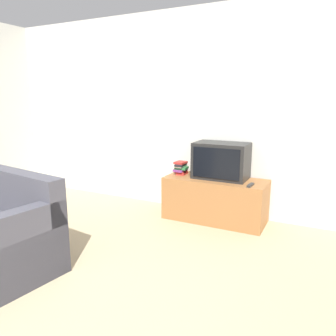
% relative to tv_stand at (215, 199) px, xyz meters
% --- Properties ---
extents(wall_back, '(9.00, 0.06, 2.60)m').
position_rel_tv_stand_xyz_m(wall_back, '(-0.39, 0.31, 1.04)').
color(wall_back, silver).
rests_on(wall_back, ground_plane).
extents(tv_stand, '(1.23, 0.52, 0.53)m').
position_rel_tv_stand_xyz_m(tv_stand, '(0.00, 0.00, 0.00)').
color(tv_stand, '#9E6638').
rests_on(tv_stand, ground_plane).
extents(television, '(0.64, 0.40, 0.44)m').
position_rel_tv_stand_xyz_m(television, '(0.04, 0.06, 0.48)').
color(television, black).
rests_on(television, tv_stand).
extents(book_stack, '(0.16, 0.22, 0.17)m').
position_rel_tv_stand_xyz_m(book_stack, '(-0.48, 0.03, 0.35)').
color(book_stack, '#B72D28').
rests_on(book_stack, tv_stand).
extents(remote_on_stand, '(0.05, 0.16, 0.02)m').
position_rel_tv_stand_xyz_m(remote_on_stand, '(0.46, -0.15, 0.28)').
color(remote_on_stand, '#2D2D2D').
rests_on(remote_on_stand, tv_stand).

